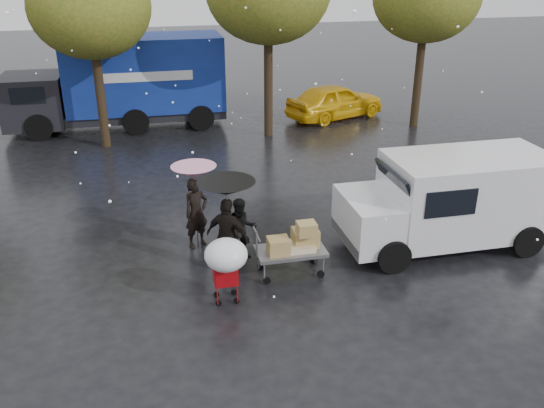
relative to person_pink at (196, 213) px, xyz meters
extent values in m
plane|color=black|center=(1.09, -1.67, -0.85)|extent=(90.00, 90.00, 0.00)
imported|color=black|center=(0.00, 0.00, 0.00)|extent=(0.74, 0.64, 1.70)
imported|color=black|center=(0.92, -0.86, -0.11)|extent=(0.73, 0.57, 1.47)
imported|color=black|center=(0.53, -1.42, 0.02)|extent=(1.07, 0.97, 1.75)
cylinder|color=#4C4C4C|center=(0.00, 0.00, 0.09)|extent=(0.02, 0.02, 1.88)
cone|color=#E75F93|center=(0.00, 0.00, 1.03)|extent=(1.04, 1.04, 0.30)
sphere|color=#4C4C4C|center=(0.00, 0.00, 1.06)|extent=(0.06, 0.06, 0.06)
cylinder|color=#4C4C4C|center=(0.53, -1.42, 0.15)|extent=(0.02, 0.02, 2.00)
cone|color=black|center=(0.53, -1.42, 1.15)|extent=(1.23, 1.23, 0.30)
sphere|color=#4C4C4C|center=(0.53, -1.42, 1.18)|extent=(0.06, 0.06, 0.06)
cube|color=slate|center=(1.84, -1.77, -0.30)|extent=(1.50, 0.80, 0.08)
cylinder|color=slate|center=(1.09, -1.77, -0.05)|extent=(0.04, 0.04, 0.60)
cube|color=olive|center=(2.19, -1.67, -0.06)|extent=(0.55, 0.45, 0.40)
cube|color=olive|center=(1.54, -1.87, -0.09)|extent=(0.45, 0.40, 0.35)
cube|color=olive|center=(2.14, -1.92, 0.28)|extent=(0.40, 0.35, 0.28)
cube|color=#C9AB8B|center=(1.89, -1.77, -0.20)|extent=(0.90, 0.55, 0.12)
cylinder|color=black|center=(1.24, -2.09, -0.77)|extent=(0.16, 0.05, 0.16)
cylinder|color=black|center=(1.24, -1.45, -0.77)|extent=(0.16, 0.05, 0.16)
cylinder|color=black|center=(2.44, -2.09, -0.77)|extent=(0.16, 0.05, 0.16)
cylinder|color=black|center=(2.44, -1.45, -0.77)|extent=(0.16, 0.05, 0.16)
cube|color=#AB090F|center=(0.30, -2.51, -0.20)|extent=(0.47, 0.41, 0.45)
cylinder|color=#AB090F|center=(0.30, -2.70, 0.17)|extent=(0.42, 0.02, 0.02)
cylinder|color=#4C4C4C|center=(0.30, -2.70, 0.10)|extent=(0.02, 0.02, 0.60)
ellipsoid|color=white|center=(0.30, -2.70, 0.30)|extent=(0.84, 0.84, 0.63)
cylinder|color=black|center=(0.12, -2.67, -0.79)|extent=(0.12, 0.04, 0.12)
cylinder|color=black|center=(0.12, -2.35, -0.79)|extent=(0.12, 0.04, 0.12)
cylinder|color=black|center=(0.48, -2.67, -0.79)|extent=(0.12, 0.04, 0.12)
cylinder|color=black|center=(0.48, -2.35, -0.79)|extent=(0.12, 0.04, 0.12)
cube|color=silver|center=(6.25, -1.24, 0.40)|extent=(3.80, 2.00, 1.90)
cube|color=silver|center=(3.85, -1.24, 0.00)|extent=(1.20, 1.95, 1.10)
cube|color=black|center=(4.40, -1.24, 0.85)|extent=(0.37, 1.70, 0.67)
cube|color=slate|center=(3.30, -1.24, -0.40)|extent=(0.12, 1.90, 0.25)
cylinder|color=black|center=(4.05, -2.19, -0.47)|extent=(0.76, 0.28, 0.76)
cylinder|color=black|center=(4.05, -0.29, -0.47)|extent=(0.76, 0.28, 0.76)
cylinder|color=black|center=(7.35, -2.19, -0.47)|extent=(0.76, 0.28, 0.76)
cylinder|color=black|center=(7.35, -0.29, -0.47)|extent=(0.76, 0.28, 0.76)
cube|color=navy|center=(-0.83, 10.75, 1.25)|extent=(6.00, 2.50, 2.80)
cube|color=black|center=(-5.03, 10.75, 0.40)|extent=(2.20, 2.40, 1.90)
cube|color=black|center=(-1.83, 10.75, -0.30)|extent=(8.00, 2.30, 0.35)
cube|color=silver|center=(-0.83, 9.49, 1.35)|extent=(3.50, 0.03, 0.35)
cylinder|color=black|center=(-4.83, 9.60, -0.35)|extent=(1.00, 0.30, 1.00)
cylinder|color=black|center=(-4.83, 11.90, -0.35)|extent=(1.00, 0.30, 1.00)
cylinder|color=black|center=(1.17, 9.60, -0.35)|extent=(1.00, 0.30, 1.00)
cylinder|color=black|center=(1.17, 11.90, -0.35)|extent=(1.00, 0.30, 1.00)
cube|color=olive|center=(3.74, -1.04, -0.65)|extent=(0.54, 0.49, 0.40)
cube|color=olive|center=(2.52, -0.92, -0.68)|extent=(0.52, 0.47, 0.33)
imported|color=#E6AC0C|center=(6.83, 10.12, -0.12)|extent=(4.61, 3.14, 1.46)
cylinder|color=black|center=(-2.41, 8.33, 1.39)|extent=(0.32, 0.32, 4.48)
ellipsoid|color=#385718|center=(-2.41, 8.33, 3.95)|extent=(4.00, 4.00, 3.40)
cylinder|color=black|center=(3.59, 8.33, 1.60)|extent=(0.32, 0.32, 4.90)
cylinder|color=black|center=(9.59, 8.33, 1.46)|extent=(0.32, 0.32, 4.62)
camera|label=1|loc=(-0.98, -12.36, 5.69)|focal=38.00mm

